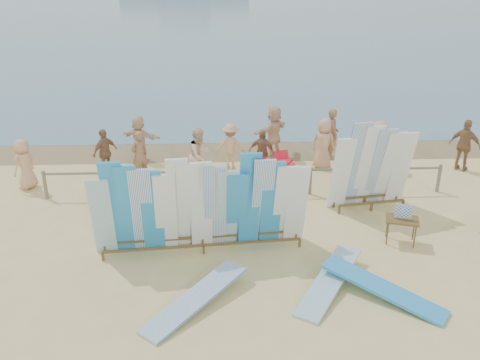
{
  "coord_description": "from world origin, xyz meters",
  "views": [
    {
      "loc": [
        -0.77,
        -11.19,
        6.45
      ],
      "look_at": [
        -0.21,
        1.78,
        1.01
      ],
      "focal_mm": 38.0,
      "sensor_mm": 36.0,
      "label": 1
    }
  ],
  "objects_px": {
    "beachgoer_5": "(273,131)",
    "beachgoer_10": "(465,145)",
    "stroller": "(284,173)",
    "vendor_table": "(401,230)",
    "beachgoer_extra_1": "(105,152)",
    "flat_board_e": "(196,306)",
    "beachgoer_8": "(359,159)",
    "beach_chair_left": "(261,176)",
    "flat_board_b": "(329,287)",
    "beachgoer_1": "(140,155)",
    "beach_chair_right": "(278,177)",
    "beachgoer_11": "(139,138)",
    "beachgoer_9": "(378,145)",
    "beachgoer_6": "(324,144)",
    "beachgoer_3": "(230,146)",
    "main_surfboard_rack": "(201,208)",
    "beachgoer_4": "(262,152)",
    "side_surfboard_rack": "(372,169)",
    "beachgoer_7": "(332,134)",
    "beachgoer_0": "(25,164)",
    "beachgoer_2": "(200,155)",
    "flat_board_d": "(382,297)"
  },
  "relations": [
    {
      "from": "flat_board_e",
      "to": "beachgoer_11",
      "type": "bearing_deg",
      "value": 146.24
    },
    {
      "from": "beachgoer_1",
      "to": "beachgoer_9",
      "type": "bearing_deg",
      "value": 146.66
    },
    {
      "from": "beachgoer_11",
      "to": "beachgoer_9",
      "type": "bearing_deg",
      "value": -161.79
    },
    {
      "from": "beach_chair_left",
      "to": "beachgoer_1",
      "type": "distance_m",
      "value": 4.01
    },
    {
      "from": "beachgoer_6",
      "to": "beachgoer_4",
      "type": "xyz_separation_m",
      "value": [
        -2.17,
        -0.44,
        -0.11
      ]
    },
    {
      "from": "main_surfboard_rack",
      "to": "stroller",
      "type": "relative_size",
      "value": 4.78
    },
    {
      "from": "beachgoer_7",
      "to": "vendor_table",
      "type": "bearing_deg",
      "value": -179.97
    },
    {
      "from": "beachgoer_3",
      "to": "beachgoer_8",
      "type": "distance_m",
      "value": 4.38
    },
    {
      "from": "flat_board_e",
      "to": "beachgoer_extra_1",
      "type": "height_order",
      "value": "beachgoer_extra_1"
    },
    {
      "from": "vendor_table",
      "to": "beachgoer_8",
      "type": "height_order",
      "value": "beachgoer_8"
    },
    {
      "from": "flat_board_d",
      "to": "beach_chair_left",
      "type": "distance_m",
      "value": 6.61
    },
    {
      "from": "main_surfboard_rack",
      "to": "beach_chair_left",
      "type": "distance_m",
      "value": 4.59
    },
    {
      "from": "beachgoer_5",
      "to": "beachgoer_10",
      "type": "distance_m",
      "value": 6.57
    },
    {
      "from": "beachgoer_1",
      "to": "beachgoer_11",
      "type": "distance_m",
      "value": 1.81
    },
    {
      "from": "side_surfboard_rack",
      "to": "beachgoer_extra_1",
      "type": "height_order",
      "value": "side_surfboard_rack"
    },
    {
      "from": "beach_chair_right",
      "to": "beachgoer_10",
      "type": "distance_m",
      "value": 6.57
    },
    {
      "from": "beachgoer_4",
      "to": "beachgoer_11",
      "type": "bearing_deg",
      "value": -175.52
    },
    {
      "from": "stroller",
      "to": "beachgoer_7",
      "type": "height_order",
      "value": "beachgoer_7"
    },
    {
      "from": "beachgoer_6",
      "to": "beachgoer_9",
      "type": "xyz_separation_m",
      "value": [
        1.87,
        -0.05,
        -0.04
      ]
    },
    {
      "from": "beachgoer_extra_1",
      "to": "beachgoer_2",
      "type": "bearing_deg",
      "value": 117.75
    },
    {
      "from": "beachgoer_6",
      "to": "beachgoer_10",
      "type": "bearing_deg",
      "value": -150.99
    },
    {
      "from": "vendor_table",
      "to": "beachgoer_11",
      "type": "height_order",
      "value": "beachgoer_11"
    },
    {
      "from": "stroller",
      "to": "vendor_table",
      "type": "bearing_deg",
      "value": -69.44
    },
    {
      "from": "beachgoer_1",
      "to": "beachgoer_6",
      "type": "xyz_separation_m",
      "value": [
        6.17,
        0.7,
        0.06
      ]
    },
    {
      "from": "beachgoer_10",
      "to": "beachgoer_4",
      "type": "bearing_deg",
      "value": 41.75
    },
    {
      "from": "beachgoer_5",
      "to": "vendor_table",
      "type": "bearing_deg",
      "value": 63.19
    },
    {
      "from": "side_surfboard_rack",
      "to": "beachgoer_1",
      "type": "distance_m",
      "value": 7.34
    },
    {
      "from": "beachgoer_extra_1",
      "to": "beachgoer_0",
      "type": "relative_size",
      "value": 0.98
    },
    {
      "from": "main_surfboard_rack",
      "to": "beachgoer_1",
      "type": "xyz_separation_m",
      "value": [
        -2.14,
        4.69,
        -0.33
      ]
    },
    {
      "from": "beach_chair_left",
      "to": "beachgoer_3",
      "type": "relative_size",
      "value": 0.51
    },
    {
      "from": "vendor_table",
      "to": "beachgoer_extra_1",
      "type": "xyz_separation_m",
      "value": [
        -8.34,
        4.98,
        0.44
      ]
    },
    {
      "from": "vendor_table",
      "to": "beachgoer_3",
      "type": "relative_size",
      "value": 0.67
    },
    {
      "from": "stroller",
      "to": "beachgoer_3",
      "type": "xyz_separation_m",
      "value": [
        -1.66,
        1.66,
        0.36
      ]
    },
    {
      "from": "beachgoer_extra_1",
      "to": "flat_board_e",
      "type": "bearing_deg",
      "value": 65.67
    },
    {
      "from": "stroller",
      "to": "beachgoer_9",
      "type": "bearing_deg",
      "value": 9.65
    },
    {
      "from": "beachgoer_1",
      "to": "beachgoer_10",
      "type": "xyz_separation_m",
      "value": [
        10.92,
        0.31,
        0.07
      ]
    },
    {
      "from": "beachgoer_1",
      "to": "beachgoer_extra_1",
      "type": "relative_size",
      "value": 1.04
    },
    {
      "from": "vendor_table",
      "to": "beachgoer_7",
      "type": "height_order",
      "value": "beachgoer_7"
    },
    {
      "from": "main_surfboard_rack",
      "to": "beachgoer_10",
      "type": "distance_m",
      "value": 10.1
    },
    {
      "from": "beachgoer_11",
      "to": "beachgoer_4",
      "type": "relative_size",
      "value": 1.07
    },
    {
      "from": "flat_board_e",
      "to": "beach_chair_right",
      "type": "relative_size",
      "value": 3.18
    },
    {
      "from": "flat_board_d",
      "to": "beachgoer_2",
      "type": "bearing_deg",
      "value": 70.89
    },
    {
      "from": "beachgoer_9",
      "to": "beach_chair_left",
      "type": "bearing_deg",
      "value": 167.98
    },
    {
      "from": "vendor_table",
      "to": "beachgoer_8",
      "type": "distance_m",
      "value": 3.74
    },
    {
      "from": "beach_chair_left",
      "to": "flat_board_b",
      "type": "bearing_deg",
      "value": -94.9
    },
    {
      "from": "flat_board_e",
      "to": "vendor_table",
      "type": "bearing_deg",
      "value": 67.12
    },
    {
      "from": "beachgoer_0",
      "to": "beachgoer_8",
      "type": "distance_m",
      "value": 10.48
    },
    {
      "from": "beachgoer_extra_1",
      "to": "beachgoer_4",
      "type": "distance_m",
      "value": 5.21
    },
    {
      "from": "flat_board_b",
      "to": "stroller",
      "type": "height_order",
      "value": "stroller"
    },
    {
      "from": "beachgoer_5",
      "to": "beachgoer_10",
      "type": "bearing_deg",
      "value": 116.69
    }
  ]
}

